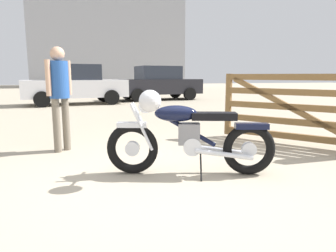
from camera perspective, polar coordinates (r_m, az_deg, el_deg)
ground_plane at (r=3.52m, az=0.31°, el=-10.74°), size 80.00×80.00×0.00m
vintage_motorcycle at (r=3.70m, az=3.44°, el=-1.82°), size 2.02×0.80×1.07m
timber_gate at (r=5.68m, az=24.94°, el=3.44°), size 1.67×2.08×1.60m
bystander at (r=5.12m, az=-19.78°, el=6.73°), size 0.37×0.33×1.66m
blue_hatchback_right at (r=13.52m, az=-17.07°, el=7.48°), size 4.39×2.33×1.67m
pale_sedan_back at (r=15.31m, az=-1.90°, el=8.08°), size 4.39×2.34×1.67m
industrial_building at (r=37.06m, az=-11.13°, el=16.03°), size 16.61×10.85×11.05m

